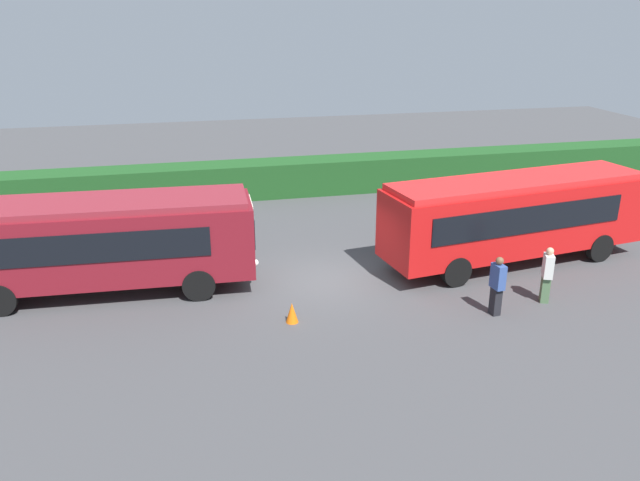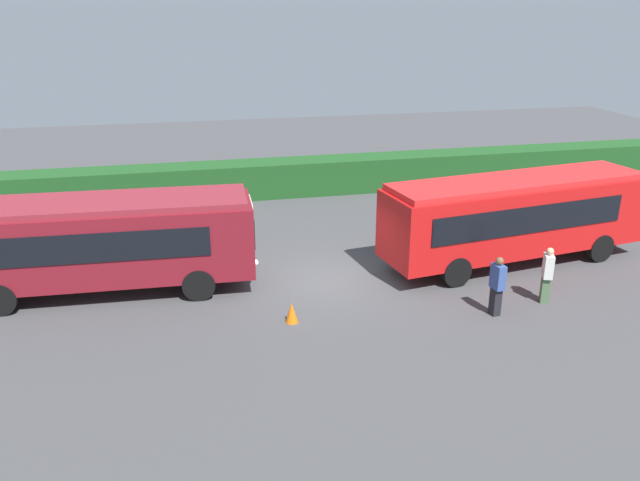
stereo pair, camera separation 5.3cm
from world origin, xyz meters
name	(u,v)px [view 1 (the left image)]	position (x,y,z in m)	size (l,w,h in m)	color
ground_plane	(325,281)	(0.00, 0.00, 0.00)	(64.00, 64.00, 0.00)	#424244
bus_maroon	(102,240)	(-6.84, 0.80, 1.73)	(9.39, 2.95, 2.98)	maroon
bus_red	(515,214)	(6.77, 0.16, 1.76)	(9.76, 3.66, 3.03)	red
person_left	(497,285)	(4.28, -3.43, 0.95)	(0.30, 0.48, 1.80)	black
person_center	(547,274)	(6.14, -3.01, 0.93)	(0.41, 0.52, 1.76)	#4C6B47
hedge_row	(273,178)	(0.00, 10.39, 0.81)	(44.00, 1.76, 1.61)	#1B491D
traffic_cone	(292,313)	(-1.57, -2.58, 0.30)	(0.36, 0.36, 0.60)	orange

